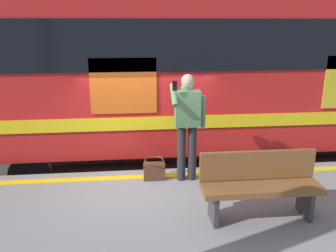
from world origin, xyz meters
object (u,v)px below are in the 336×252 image
train_carriage (223,61)px  bench (260,183)px  passenger (187,119)px  handbag (154,170)px

train_carriage → bench: 3.76m
passenger → bench: (-0.79, 1.27, -0.57)m
train_carriage → passenger: size_ratio=6.95×
passenger → bench: size_ratio=1.12×
train_carriage → handbag: bearing=52.9°
handbag → passenger: bearing=176.1°
train_carriage → handbag: 3.20m
train_carriage → passenger: train_carriage is taller
train_carriage → passenger: bearing=63.3°
train_carriage → passenger: 2.63m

